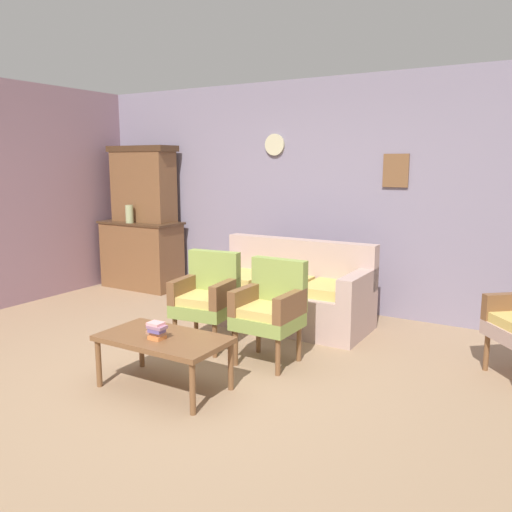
{
  "coord_description": "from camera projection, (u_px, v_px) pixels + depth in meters",
  "views": [
    {
      "loc": [
        2.57,
        -3.17,
        1.74
      ],
      "look_at": [
        0.01,
        1.12,
        0.85
      ],
      "focal_mm": 37.02,
      "sensor_mm": 36.0,
      "label": 1
    }
  ],
  "objects": [
    {
      "name": "armchair_row_middle",
      "position": [
        207.0,
        295.0,
        4.98
      ],
      "size": [
        0.57,
        0.55,
        0.9
      ],
      "color": "#849947",
      "rests_on": "ground"
    },
    {
      "name": "cabinet_upper_hutch",
      "position": [
        143.0,
        184.0,
        7.27
      ],
      "size": [
        0.99,
        0.38,
        1.03
      ],
      "color": "brown",
      "rests_on": "side_cabinet"
    },
    {
      "name": "armchair_near_cabinet",
      "position": [
        271.0,
        307.0,
        4.59
      ],
      "size": [
        0.53,
        0.5,
        0.9
      ],
      "color": "#849947",
      "rests_on": "ground"
    },
    {
      "name": "floral_couch",
      "position": [
        288.0,
        295.0,
        5.7
      ],
      "size": [
        1.77,
        0.81,
        0.9
      ],
      "color": "tan",
      "rests_on": "ground"
    },
    {
      "name": "ground_plane",
      "position": [
        185.0,
        380.0,
        4.27
      ],
      "size": [
        7.68,
        7.68,
        0.0
      ],
      "primitive_type": "plane",
      "color": "#997A5B"
    },
    {
      "name": "side_cabinet",
      "position": [
        142.0,
        255.0,
        7.37
      ],
      "size": [
        1.16,
        0.55,
        0.93
      ],
      "color": "brown",
      "rests_on": "ground"
    },
    {
      "name": "coffee_table",
      "position": [
        164.0,
        342.0,
        4.05
      ],
      "size": [
        1.0,
        0.56,
        0.42
      ],
      "color": "brown",
      "rests_on": "ground"
    },
    {
      "name": "book_stack_on_table",
      "position": [
        157.0,
        331.0,
        3.98
      ],
      "size": [
        0.17,
        0.1,
        0.13
      ],
      "color": "orange",
      "rests_on": "coffee_table"
    },
    {
      "name": "vase_on_cabinet",
      "position": [
        129.0,
        214.0,
        7.12
      ],
      "size": [
        0.11,
        0.11,
        0.24
      ],
      "primitive_type": "cylinder",
      "color": "#A1AB78",
      "rests_on": "side_cabinet"
    },
    {
      "name": "wall_back_with_decor",
      "position": [
        321.0,
        195.0,
        6.26
      ],
      "size": [
        6.4,
        0.09,
        2.7
      ],
      "color": "gray",
      "rests_on": "ground"
    }
  ]
}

